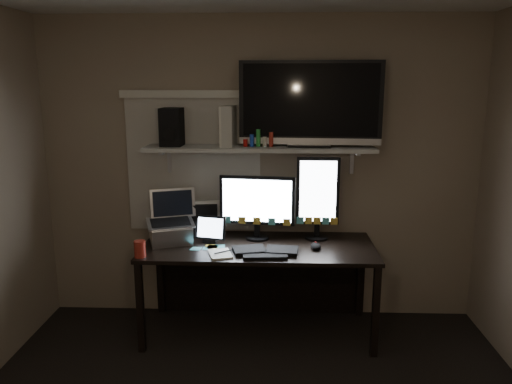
{
  "coord_description": "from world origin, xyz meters",
  "views": [
    {
      "loc": [
        0.12,
        -2.27,
        1.98
      ],
      "look_at": [
        -0.01,
        1.25,
        1.2
      ],
      "focal_mm": 35.0,
      "sensor_mm": 36.0,
      "label": 1
    }
  ],
  "objects_px": {
    "tablet": "(210,229)",
    "speaker": "(172,127)",
    "cup": "(140,249)",
    "mouse": "(316,246)",
    "keyboard": "(266,251)",
    "tv": "(310,104)",
    "laptop": "(170,218)",
    "game_console": "(228,126)",
    "monitor_landscape": "(257,207)",
    "desk": "(259,261)",
    "monitor_portrait": "(318,198)"
  },
  "relations": [
    {
      "from": "cup",
      "to": "speaker",
      "type": "distance_m",
      "value": 0.99
    },
    {
      "from": "laptop",
      "to": "keyboard",
      "type": "bearing_deg",
      "value": -34.25
    },
    {
      "from": "monitor_landscape",
      "to": "laptop",
      "type": "bearing_deg",
      "value": -162.15
    },
    {
      "from": "tablet",
      "to": "cup",
      "type": "height_order",
      "value": "tablet"
    },
    {
      "from": "monitor_portrait",
      "to": "tablet",
      "type": "relative_size",
      "value": 2.75
    },
    {
      "from": "game_console",
      "to": "cup",
      "type": "bearing_deg",
      "value": -130.96
    },
    {
      "from": "desk",
      "to": "mouse",
      "type": "distance_m",
      "value": 0.52
    },
    {
      "from": "desk",
      "to": "monitor_landscape",
      "type": "height_order",
      "value": "monitor_landscape"
    },
    {
      "from": "laptop",
      "to": "cup",
      "type": "bearing_deg",
      "value": -133.91
    },
    {
      "from": "mouse",
      "to": "monitor_landscape",
      "type": "bearing_deg",
      "value": 151.21
    },
    {
      "from": "mouse",
      "to": "cup",
      "type": "height_order",
      "value": "cup"
    },
    {
      "from": "desk",
      "to": "mouse",
      "type": "bearing_deg",
      "value": -22.94
    },
    {
      "from": "desk",
      "to": "speaker",
      "type": "bearing_deg",
      "value": 172.99
    },
    {
      "from": "cup",
      "to": "tv",
      "type": "relative_size",
      "value": 0.11
    },
    {
      "from": "cup",
      "to": "tv",
      "type": "bearing_deg",
      "value": 21.69
    },
    {
      "from": "tablet",
      "to": "tv",
      "type": "xyz_separation_m",
      "value": [
        0.77,
        0.13,
        0.97
      ]
    },
    {
      "from": "laptop",
      "to": "game_console",
      "type": "bearing_deg",
      "value": 3.06
    },
    {
      "from": "monitor_landscape",
      "to": "game_console",
      "type": "distance_m",
      "value": 0.68
    },
    {
      "from": "monitor_landscape",
      "to": "tv",
      "type": "xyz_separation_m",
      "value": [
        0.41,
        0.03,
        0.81
      ]
    },
    {
      "from": "monitor_landscape",
      "to": "laptop",
      "type": "relative_size",
      "value": 1.5
    },
    {
      "from": "game_console",
      "to": "speaker",
      "type": "height_order",
      "value": "game_console"
    },
    {
      "from": "desk",
      "to": "tablet",
      "type": "distance_m",
      "value": 0.48
    },
    {
      "from": "speaker",
      "to": "monitor_landscape",
      "type": "bearing_deg",
      "value": -0.82
    },
    {
      "from": "tablet",
      "to": "speaker",
      "type": "bearing_deg",
      "value": 168.57
    },
    {
      "from": "mouse",
      "to": "laptop",
      "type": "distance_m",
      "value": 1.15
    },
    {
      "from": "tablet",
      "to": "laptop",
      "type": "relative_size",
      "value": 0.61
    },
    {
      "from": "keyboard",
      "to": "game_console",
      "type": "distance_m",
      "value": 1.02
    },
    {
      "from": "keyboard",
      "to": "tablet",
      "type": "bearing_deg",
      "value": 148.68
    },
    {
      "from": "laptop",
      "to": "tv",
      "type": "relative_size",
      "value": 0.37
    },
    {
      "from": "mouse",
      "to": "keyboard",
      "type": "bearing_deg",
      "value": -167.1
    },
    {
      "from": "tablet",
      "to": "monitor_portrait",
      "type": "bearing_deg",
      "value": 21.44
    },
    {
      "from": "desk",
      "to": "monitor_landscape",
      "type": "relative_size",
      "value": 2.97
    },
    {
      "from": "mouse",
      "to": "speaker",
      "type": "bearing_deg",
      "value": 164.95
    },
    {
      "from": "monitor_landscape",
      "to": "laptop",
      "type": "distance_m",
      "value": 0.69
    },
    {
      "from": "tv",
      "to": "speaker",
      "type": "bearing_deg",
      "value": -176.11
    },
    {
      "from": "speaker",
      "to": "cup",
      "type": "bearing_deg",
      "value": -105.7
    },
    {
      "from": "game_console",
      "to": "speaker",
      "type": "relative_size",
      "value": 1.06
    },
    {
      "from": "mouse",
      "to": "game_console",
      "type": "height_order",
      "value": "game_console"
    },
    {
      "from": "game_console",
      "to": "desk",
      "type": "bearing_deg",
      "value": -14.18
    },
    {
      "from": "tv",
      "to": "game_console",
      "type": "height_order",
      "value": "tv"
    },
    {
      "from": "laptop",
      "to": "speaker",
      "type": "relative_size",
      "value": 1.36
    },
    {
      "from": "speaker",
      "to": "game_console",
      "type": "bearing_deg",
      "value": 4.57
    },
    {
      "from": "tablet",
      "to": "tv",
      "type": "bearing_deg",
      "value": 22.67
    },
    {
      "from": "monitor_landscape",
      "to": "monitor_portrait",
      "type": "relative_size",
      "value": 0.89
    },
    {
      "from": "desk",
      "to": "monitor_landscape",
      "type": "distance_m",
      "value": 0.45
    },
    {
      "from": "monitor_landscape",
      "to": "tablet",
      "type": "xyz_separation_m",
      "value": [
        -0.37,
        -0.1,
        -0.16
      ]
    },
    {
      "from": "tablet",
      "to": "keyboard",
      "type": "bearing_deg",
      "value": -14.59
    },
    {
      "from": "monitor_portrait",
      "to": "speaker",
      "type": "xyz_separation_m",
      "value": [
        -1.16,
        0.01,
        0.56
      ]
    },
    {
      "from": "mouse",
      "to": "tablet",
      "type": "bearing_deg",
      "value": 169.34
    },
    {
      "from": "desk",
      "to": "cup",
      "type": "distance_m",
      "value": 0.98
    }
  ]
}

